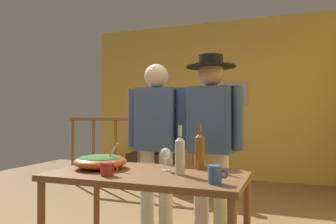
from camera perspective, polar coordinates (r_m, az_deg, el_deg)
name	(u,v)px	position (r m, az deg, el deg)	size (l,w,h in m)	color
back_wall	(216,100)	(5.96, 8.53, 2.13)	(4.80, 0.10, 2.83)	gold
framed_picture	(234,94)	(5.85, 11.50, 3.14)	(0.48, 0.03, 0.39)	#AF8BAA
stair_railing	(149,146)	(4.94, -3.36, -5.94)	(2.13, 0.10, 1.15)	brown
tv_console	(152,165)	(6.03, -2.77, -9.34)	(0.90, 0.40, 0.43)	#38281E
flat_screen_tv	(152,140)	(5.95, -2.89, -4.95)	(0.55, 0.12, 0.42)	black
serving_table	(148,184)	(2.24, -3.50, -12.54)	(1.31, 0.72, 0.75)	brown
salad_bowl	(100,161)	(2.40, -11.85, -8.46)	(0.38, 0.38, 0.19)	#DB5B23
wine_glass	(166,155)	(2.25, -0.43, -7.59)	(0.07, 0.07, 0.16)	silver
wine_bottle_amber	(200,150)	(2.32, 5.62, -6.74)	(0.07, 0.07, 0.32)	brown
wine_bottle_clear	(180,154)	(2.11, 2.14, -7.50)	(0.07, 0.07, 0.32)	silver
mug_blue	(215,174)	(1.87, 8.33, -10.86)	(0.12, 0.08, 0.10)	#3866B2
mug_red	(108,169)	(2.12, -10.63, -9.87)	(0.12, 0.09, 0.08)	#B7332D
person_standing_left	(156,136)	(2.99, -2.07, -4.25)	(0.55, 0.25, 1.61)	beige
person_standing_right	(211,132)	(2.83, 7.60, -3.54)	(0.56, 0.43, 1.66)	beige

